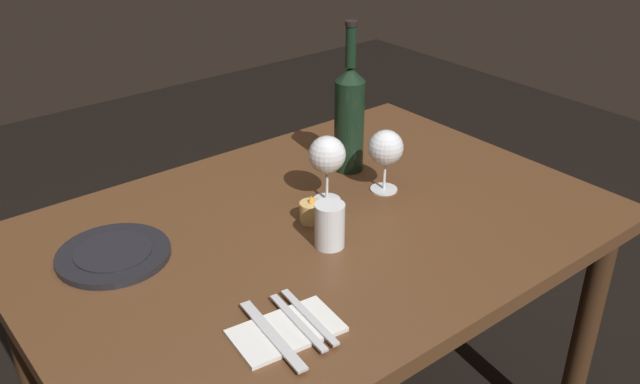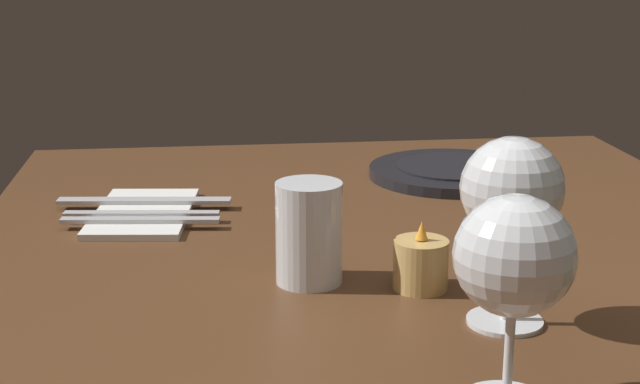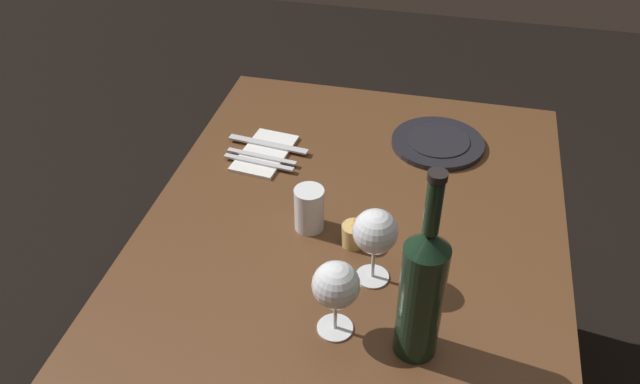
% 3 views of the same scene
% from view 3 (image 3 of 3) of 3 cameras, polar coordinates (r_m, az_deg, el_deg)
% --- Properties ---
extents(dining_table, '(1.30, 0.90, 0.74)m').
position_cam_3_polar(dining_table, '(1.44, 2.30, -7.18)').
color(dining_table, '#56351E').
rests_on(dining_table, ground).
extents(wine_glass_left, '(0.09, 0.09, 0.16)m').
position_cam_3_polar(wine_glass_left, '(1.23, 4.81, -3.56)').
color(wine_glass_left, white).
rests_on(wine_glass_left, dining_table).
extents(wine_glass_right, '(0.08, 0.08, 0.16)m').
position_cam_3_polar(wine_glass_right, '(1.13, 1.39, -8.18)').
color(wine_glass_right, white).
rests_on(wine_glass_right, dining_table).
extents(wine_bottle, '(0.08, 0.08, 0.38)m').
position_cam_3_polar(wine_bottle, '(1.09, 8.83, -8.42)').
color(wine_bottle, black).
rests_on(wine_bottle, dining_table).
extents(water_tumbler, '(0.06, 0.06, 0.10)m').
position_cam_3_polar(water_tumbler, '(1.39, -0.94, -1.65)').
color(water_tumbler, white).
rests_on(water_tumbler, dining_table).
extents(votive_candle, '(0.05, 0.05, 0.07)m').
position_cam_3_polar(votive_candle, '(1.36, 2.96, -3.75)').
color(votive_candle, '#DBB266').
rests_on(votive_candle, dining_table).
extents(dinner_plate, '(0.23, 0.23, 0.02)m').
position_cam_3_polar(dinner_plate, '(1.68, 10.18, 4.23)').
color(dinner_plate, black).
rests_on(dinner_plate, dining_table).
extents(folded_napkin, '(0.20, 0.13, 0.01)m').
position_cam_3_polar(folded_napkin, '(1.63, -4.82, 3.38)').
color(folded_napkin, white).
rests_on(folded_napkin, dining_table).
extents(fork_inner, '(0.03, 0.18, 0.00)m').
position_cam_3_polar(fork_inner, '(1.61, -5.09, 3.08)').
color(fork_inner, silver).
rests_on(fork_inner, folded_napkin).
extents(fork_outer, '(0.03, 0.18, 0.00)m').
position_cam_3_polar(fork_outer, '(1.59, -5.35, 2.57)').
color(fork_outer, silver).
rests_on(fork_outer, folded_napkin).
extents(table_knife, '(0.04, 0.21, 0.00)m').
position_cam_3_polar(table_knife, '(1.65, -4.53, 4.15)').
color(table_knife, silver).
rests_on(table_knife, folded_napkin).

